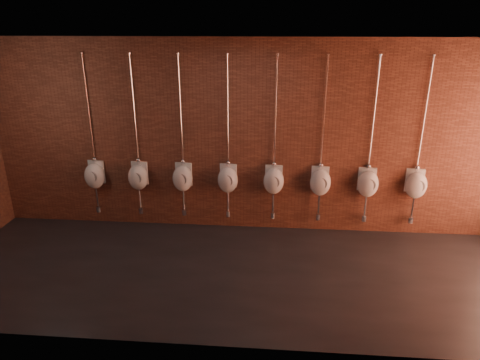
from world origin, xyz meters
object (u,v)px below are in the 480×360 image
object	(u,v)px
urinal_1	(138,176)
urinal_4	(274,180)
urinal_0	(95,175)
urinal_3	(228,179)
urinal_5	(320,181)
urinal_7	(416,184)
urinal_2	(183,177)
urinal_6	(368,183)

from	to	relation	value
urinal_1	urinal_4	distance (m)	2.31
urinal_0	urinal_4	xyz separation A→B (m)	(3.08, 0.00, 0.00)
urinal_3	urinal_5	distance (m)	1.54
urinal_5	urinal_7	bearing A→B (deg)	0.00
urinal_4	urinal_5	size ratio (longest dim) A/B	1.00
urinal_4	urinal_7	bearing A→B (deg)	0.00
urinal_2	urinal_7	world-z (taller)	same
urinal_2	urinal_5	bearing A→B (deg)	0.00
urinal_1	urinal_5	xyz separation A→B (m)	(3.08, 0.00, 0.00)
urinal_2	urinal_3	size ratio (longest dim) A/B	1.00
urinal_2	urinal_3	bearing A→B (deg)	0.00
urinal_1	urinal_6	size ratio (longest dim) A/B	1.00
urinal_7	urinal_5	bearing A→B (deg)	180.00
urinal_4	urinal_6	bearing A→B (deg)	0.00
urinal_3	urinal_1	bearing A→B (deg)	180.00
urinal_5	urinal_3	bearing A→B (deg)	180.00
urinal_3	urinal_4	bearing A→B (deg)	0.00
urinal_0	urinal_6	world-z (taller)	same
urinal_3	urinal_5	size ratio (longest dim) A/B	1.00
urinal_3	urinal_6	size ratio (longest dim) A/B	1.00
urinal_2	urinal_4	world-z (taller)	same
urinal_0	urinal_1	distance (m)	0.77
urinal_5	urinal_6	xyz separation A→B (m)	(0.77, 0.00, 0.00)
urinal_0	urinal_7	world-z (taller)	same
urinal_4	urinal_7	world-z (taller)	same
urinal_1	urinal_5	world-z (taller)	same
urinal_1	urinal_4	bearing A→B (deg)	0.00
urinal_2	urinal_0	bearing A→B (deg)	180.00
urinal_3	urinal_4	world-z (taller)	same
urinal_0	urinal_2	xyz separation A→B (m)	(1.54, 0.00, 0.00)
urinal_0	urinal_1	world-z (taller)	same
urinal_6	urinal_0	bearing A→B (deg)	180.00
urinal_4	urinal_6	xyz separation A→B (m)	(1.54, 0.00, 0.00)
urinal_0	urinal_2	size ratio (longest dim) A/B	1.00
urinal_3	urinal_4	distance (m)	0.77
urinal_2	urinal_6	xyz separation A→B (m)	(3.08, 0.00, 0.00)
urinal_0	urinal_3	bearing A→B (deg)	0.00
urinal_4	urinal_5	distance (m)	0.77
urinal_2	urinal_4	distance (m)	1.54
urinal_5	urinal_6	bearing A→B (deg)	0.00
urinal_0	urinal_2	distance (m)	1.54
urinal_7	urinal_4	bearing A→B (deg)	180.00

